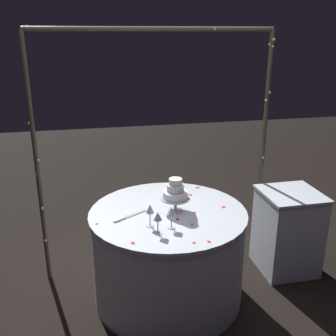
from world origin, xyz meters
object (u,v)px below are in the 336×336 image
object	(u,v)px
decorative_arch	(156,120)
wine_glass_0	(150,210)
side_table	(287,231)
tiered_cake	(175,192)
cake_knife	(128,217)
wine_glass_1	(171,212)
main_table	(168,254)
wine_glass_2	(158,218)

from	to	relation	value
decorative_arch	wine_glass_0	bearing A→B (deg)	-104.68
side_table	tiered_cake	bearing A→B (deg)	-171.77
wine_glass_0	cake_knife	distance (m)	0.25
tiered_cake	wine_glass_0	xyz separation A→B (m)	(-0.23, -0.20, -0.03)
wine_glass_1	tiered_cake	bearing A→B (deg)	71.03
main_table	cake_knife	distance (m)	0.48
decorative_arch	cake_knife	distance (m)	0.83
decorative_arch	wine_glass_1	bearing A→B (deg)	-92.62
wine_glass_1	side_table	bearing A→B (deg)	19.80
wine_glass_0	wine_glass_2	bearing A→B (deg)	-74.73
wine_glass_2	main_table	bearing A→B (deg)	66.31
tiered_cake	wine_glass_1	xyz separation A→B (m)	(-0.09, -0.26, -0.03)
decorative_arch	cake_knife	bearing A→B (deg)	-122.35
wine_glass_0	decorative_arch	bearing A→B (deg)	75.32
main_table	tiered_cake	bearing A→B (deg)	0.82
main_table	wine_glass_2	distance (m)	0.60
main_table	tiered_cake	world-z (taller)	tiered_cake
cake_knife	side_table	bearing A→B (deg)	7.36
side_table	wine_glass_0	xyz separation A→B (m)	(-1.28, -0.36, 0.50)
side_table	wine_glass_2	world-z (taller)	wine_glass_2
side_table	wine_glass_1	distance (m)	1.31
side_table	wine_glass_1	world-z (taller)	wine_glass_1
wine_glass_1	cake_knife	world-z (taller)	wine_glass_1
main_table	wine_glass_1	distance (m)	0.56
decorative_arch	cake_knife	size ratio (longest dim) A/B	7.78
main_table	side_table	world-z (taller)	main_table
main_table	wine_glass_1	xyz separation A→B (m)	(-0.03, -0.26, 0.49)
tiered_cake	wine_glass_2	bearing A→B (deg)	-121.59
wine_glass_2	cake_knife	distance (m)	0.35
main_table	wine_glass_1	world-z (taller)	wine_glass_1
wine_glass_2	decorative_arch	bearing A→B (deg)	79.72
tiered_cake	cake_knife	size ratio (longest dim) A/B	0.98
main_table	wine_glass_0	distance (m)	0.56
main_table	tiered_cake	distance (m)	0.52
wine_glass_1	cake_knife	xyz separation A→B (m)	(-0.27, 0.23, -0.11)
decorative_arch	main_table	distance (m)	1.08
tiered_cake	side_table	bearing A→B (deg)	8.23
wine_glass_0	wine_glass_1	bearing A→B (deg)	-21.90
tiered_cake	wine_glass_0	distance (m)	0.31
main_table	wine_glass_2	xyz separation A→B (m)	(-0.14, -0.32, 0.49)
decorative_arch	main_table	bearing A→B (deg)	-90.00
main_table	cake_knife	xyz separation A→B (m)	(-0.30, -0.03, 0.38)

